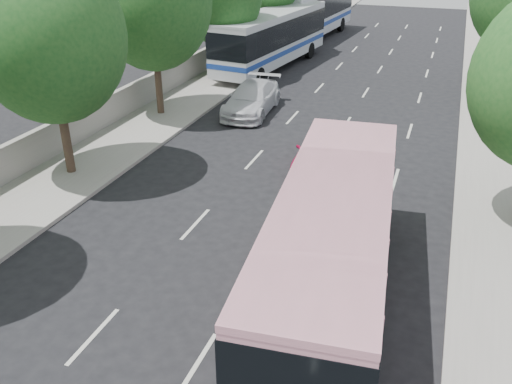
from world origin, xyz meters
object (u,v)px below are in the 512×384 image
at_px(pink_taxi, 321,149).
at_px(tour_coach_front, 272,35).
at_px(white_pickup, 252,98).
at_px(tour_coach_rear, 313,9).
at_px(pink_bus, 332,237).

distance_m(pink_taxi, tour_coach_front, 17.24).
distance_m(white_pickup, tour_coach_rear, 21.22).
height_order(pink_taxi, white_pickup, pink_taxi).
bearing_deg(tour_coach_front, tour_coach_rear, 97.27).
xyz_separation_m(pink_taxi, white_pickup, (-5.23, 5.79, -0.00)).
distance_m(pink_taxi, white_pickup, 7.80).
height_order(white_pickup, tour_coach_front, tour_coach_front).
distance_m(pink_bus, tour_coach_front, 26.40).
bearing_deg(pink_taxi, pink_bus, -78.03).
distance_m(pink_bus, pink_taxi, 9.42).
xyz_separation_m(pink_taxi, tour_coach_front, (-7.30, 15.54, 1.53)).
bearing_deg(white_pickup, tour_coach_front, 98.58).
bearing_deg(tour_coach_front, white_pickup, -70.73).
relative_size(pink_bus, pink_taxi, 2.35).
xyz_separation_m(pink_bus, pink_taxi, (-2.41, 9.01, -1.35)).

